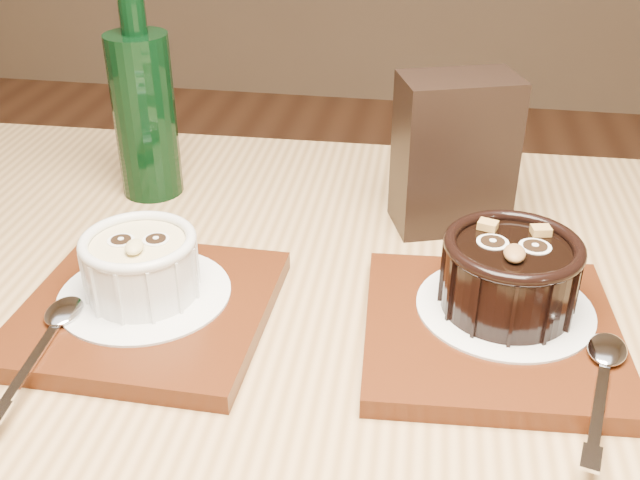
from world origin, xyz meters
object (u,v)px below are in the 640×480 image
Objects in this scene: tray_left at (148,310)px; ramekin_dark at (510,271)px; ramekin_white at (141,263)px; table at (309,459)px; tray_right at (491,332)px; condiment_stand at (454,154)px; green_bottle at (144,109)px.

ramekin_dark is (0.26, 0.04, 0.04)m from tray_left.
table is at bearing -30.24° from ramekin_white.
tray_right reaches higher than table.
tray_left is 0.30m from condiment_stand.
tray_left is 0.04m from ramekin_white.
ramekin_dark is at bearing 7.86° from tray_left.
green_bottle is (-0.34, 0.17, 0.04)m from ramekin_dark.
condiment_stand is 0.30m from green_bottle.
ramekin_dark is 0.16m from condiment_stand.
table is 5.47× the size of green_bottle.
ramekin_white is at bearing 116.57° from tray_left.
table is at bearing -149.75° from ramekin_dark.
ramekin_dark reaches higher than table.
green_bottle is (-0.07, 0.21, 0.08)m from tray_left.
table is 12.28× the size of ramekin_dark.
ramekin_dark is at bearing -27.02° from green_bottle.
green_bottle is (-0.33, 0.19, 0.08)m from tray_right.
tray_right is (0.25, 0.02, 0.00)m from tray_left.
condiment_stand is at bearing 68.09° from table.
ramekin_dark reaches higher than tray_left.
ramekin_white is at bearing -70.81° from green_bottle.
tray_right is at bearing -30.44° from green_bottle.
table is 0.17m from tray_left.
ramekin_dark is 0.38m from green_bottle.
tray_right is 0.19m from condiment_stand.
ramekin_dark reaches higher than ramekin_white.
condiment_stand is at bearing -3.57° from green_bottle.
green_bottle is at bearing 155.63° from ramekin_dark.
tray_left is at bearing -70.48° from green_bottle.
table is 0.36m from green_bottle.
green_bottle reaches higher than tray_left.
condiment_stand reaches higher than tray_right.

